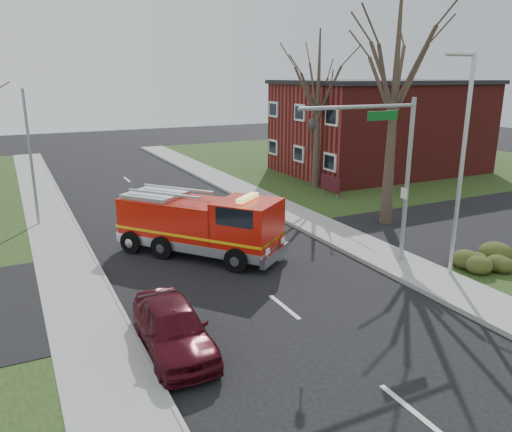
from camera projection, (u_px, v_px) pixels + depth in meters
name	position (u px, v px, depth m)	size (l,w,h in m)	color
ground	(284.00, 307.00, 16.98)	(120.00, 120.00, 0.00)	black
sidewalk_right	(421.00, 274.00, 19.62)	(2.40, 80.00, 0.15)	gray
sidewalk_left	(96.00, 348.00, 14.30)	(2.40, 80.00, 0.15)	gray
brick_building	(381.00, 127.00, 39.64)	(15.40, 10.40, 7.25)	maroon
health_center_sign	(330.00, 184.00, 32.01)	(0.12, 2.00, 1.40)	#440F17
hedge_corner	(494.00, 259.00, 19.83)	(2.80, 2.00, 0.90)	#2B3513
bare_tree_near	(396.00, 79.00, 24.21)	(6.00, 6.00, 12.00)	#3C2D23
bare_tree_far	(318.00, 93.00, 32.85)	(5.25, 5.25, 10.50)	#3C2D23
traffic_signal_mast	(384.00, 153.00, 19.23)	(5.29, 0.18, 6.80)	gray
streetlight_pole	(461.00, 161.00, 18.38)	(1.48, 0.16, 8.40)	#B7BABF
utility_pole_far	(31.00, 160.00, 25.16)	(0.14, 0.14, 7.00)	gray
fire_engine	(201.00, 226.00, 21.66)	(6.33, 7.12, 2.88)	#BB1408
parked_car_maroon	(173.00, 327.00, 14.11)	(1.74, 4.33, 1.48)	#420A13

